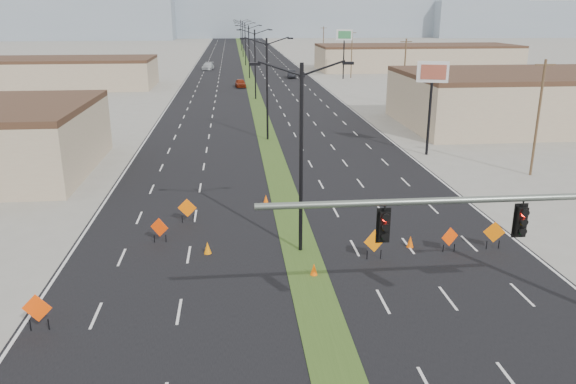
{
  "coord_description": "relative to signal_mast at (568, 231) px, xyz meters",
  "views": [
    {
      "loc": [
        -3.42,
        -15.83,
        12.33
      ],
      "look_at": [
        -0.63,
        12.51,
        3.2
      ],
      "focal_mm": 35.0,
      "sensor_mm": 36.0,
      "label": 1
    }
  ],
  "objects": [
    {
      "name": "streetlight_6",
      "position": [
        -8.56,
        178.0,
        0.63
      ],
      "size": [
        5.15,
        0.24,
        10.02
      ],
      "color": "black",
      "rests_on": "ground"
    },
    {
      "name": "cone_3",
      "position": [
        -9.93,
        18.28,
        -4.52
      ],
      "size": [
        0.39,
        0.39,
        0.55
      ],
      "primitive_type": "cone",
      "rotation": [
        0.0,
        0.0,
        0.18
      ],
      "color": "#F55A05",
      "rests_on": "ground"
    },
    {
      "name": "building_sw_far",
      "position": [
        -40.56,
        83.0,
        -2.54
      ],
      "size": [
        30.0,
        14.0,
        4.5
      ],
      "primitive_type": "cube",
      "color": "tan",
      "rests_on": "ground"
    },
    {
      "name": "median_strip",
      "position": [
        -8.56,
        98.0,
        -4.79
      ],
      "size": [
        2.0,
        400.0,
        0.04
      ],
      "primitive_type": "cube",
      "color": "#344D1B",
      "rests_on": "ground"
    },
    {
      "name": "mesa_center",
      "position": [
        31.44,
        298.0,
        9.21
      ],
      "size": [
        220.0,
        50.0,
        28.0
      ],
      "primitive_type": "cube",
      "color": "#8796A7",
      "rests_on": "ground"
    },
    {
      "name": "streetlight_4",
      "position": [
        -8.56,
        122.0,
        0.63
      ],
      "size": [
        5.15,
        0.24,
        10.02
      ],
      "color": "black",
      "rests_on": "ground"
    },
    {
      "name": "mesa_backdrop",
      "position": [
        -38.56,
        318.0,
        11.21
      ],
      "size": [
        140.0,
        50.0,
        32.0
      ],
      "primitive_type": "cube",
      "color": "#8796A7",
      "rests_on": "ground"
    },
    {
      "name": "streetlight_2",
      "position": [
        -8.56,
        66.0,
        0.63
      ],
      "size": [
        5.15,
        0.24,
        10.02
      ],
      "color": "black",
      "rests_on": "ground"
    },
    {
      "name": "pole_sign_east_near",
      "position": [
        5.44,
        30.35,
        1.91
      ],
      "size": [
        2.69,
        1.15,
        8.3
      ],
      "rotation": [
        0.0,
        0.0,
        -0.31
      ],
      "color": "black",
      "rests_on": "ground"
    },
    {
      "name": "pole_sign_east_far",
      "position": [
        9.56,
        91.3,
        2.77
      ],
      "size": [
        2.99,
        1.25,
        9.29
      ],
      "rotation": [
        0.0,
        0.0,
        -0.31
      ],
      "color": "black",
      "rests_on": "ground"
    },
    {
      "name": "building_se_far",
      "position": [
        29.44,
        108.0,
        -2.29
      ],
      "size": [
        44.0,
        16.0,
        5.0
      ],
      "primitive_type": "cube",
      "color": "tan",
      "rests_on": "ground"
    },
    {
      "name": "streetlight_5",
      "position": [
        -8.56,
        150.0,
        0.63
      ],
      "size": [
        5.15,
        0.24,
        10.02
      ],
      "color": "black",
      "rests_on": "ground"
    },
    {
      "name": "utility_pole_3",
      "position": [
        11.44,
        128.0,
        -0.12
      ],
      "size": [
        1.6,
        0.2,
        9.0
      ],
      "color": "#4C3823",
      "rests_on": "ground"
    },
    {
      "name": "construction_sign_3",
      "position": [
        -4.86,
        8.51,
        -3.81
      ],
      "size": [
        1.22,
        0.36,
        1.67
      ],
      "rotation": [
        0.0,
        0.0,
        0.26
      ],
      "color": "orange",
      "rests_on": "ground"
    },
    {
      "name": "cone_2",
      "position": [
        -2.5,
        9.85,
        -4.46
      ],
      "size": [
        0.49,
        0.49,
        0.66
      ],
      "primitive_type": "cone",
      "rotation": [
        0.0,
        0.0,
        -0.29
      ],
      "color": "#E65504",
      "rests_on": "ground"
    },
    {
      "name": "signal_mast",
      "position": [
        0.0,
        0.0,
        0.0
      ],
      "size": [
        16.3,
        0.6,
        8.0
      ],
      "color": "slate",
      "rests_on": "ground"
    },
    {
      "name": "cone_0",
      "position": [
        -13.55,
        10.07,
        -4.45
      ],
      "size": [
        0.51,
        0.51,
        0.68
      ],
      "primitive_type": "cone",
      "rotation": [
        0.0,
        0.0,
        0.3
      ],
      "color": "orange",
      "rests_on": "ground"
    },
    {
      "name": "car_mid",
      "position": [
        -0.2,
        94.05,
        -4.06
      ],
      "size": [
        2.1,
        4.6,
        1.46
      ],
      "primitive_type": "imported",
      "rotation": [
        0.0,
        0.0,
        -0.13
      ],
      "color": "black",
      "rests_on": "ground"
    },
    {
      "name": "construction_sign_0",
      "position": [
        -20.06,
        3.07,
        -3.83
      ],
      "size": [
        1.23,
        0.15,
        1.64
      ],
      "rotation": [
        0.0,
        0.0,
        -0.09
      ],
      "color": "#FA4405",
      "rests_on": "ground"
    },
    {
      "name": "construction_sign_4",
      "position": [
        1.92,
        9.19,
        -3.86
      ],
      "size": [
        1.19,
        0.22,
        1.59
      ],
      "rotation": [
        0.0,
        0.0,
        -0.15
      ],
      "color": "#DF6404",
      "rests_on": "ground"
    },
    {
      "name": "construction_sign_2",
      "position": [
        -14.94,
        14.9,
        -3.89
      ],
      "size": [
        1.15,
        0.2,
        1.55
      ],
      "rotation": [
        0.0,
        0.0,
        -0.14
      ],
      "color": "#FF6905",
      "rests_on": "ground"
    },
    {
      "name": "utility_pole_2",
      "position": [
        11.44,
        93.0,
        -0.12
      ],
      "size": [
        1.6,
        0.2,
        9.0
      ],
      "color": "#4C3823",
      "rests_on": "ground"
    },
    {
      "name": "cone_1",
      "position": [
        -8.26,
        6.91,
        -4.47
      ],
      "size": [
        0.42,
        0.42,
        0.65
      ],
      "primitive_type": "cone",
      "rotation": [
        0.0,
        0.0,
        0.09
      ],
      "color": "#FF5D05",
      "rests_on": "ground"
    },
    {
      "name": "car_left",
      "position": [
        -10.56,
        80.3,
        -4.09
      ],
      "size": [
        1.98,
        4.24,
        1.41
      ],
      "primitive_type": "imported",
      "rotation": [
        0.0,
        0.0,
        0.08
      ],
      "color": "maroon",
      "rests_on": "ground"
    },
    {
      "name": "streetlight_3",
      "position": [
        -8.56,
        94.0,
        0.63
      ],
      "size": [
        5.15,
        0.24,
        10.02
      ],
      "color": "black",
      "rests_on": "ground"
    },
    {
      "name": "building_se_near",
      "position": [
        25.44,
        43.0,
        -2.04
      ],
      "size": [
        36.0,
        18.0,
        5.5
      ],
      "primitive_type": "cube",
      "color": "tan",
      "rests_on": "ground"
    },
    {
      "name": "car_far",
      "position": [
        -17.32,
        112.52,
        -4.01
      ],
      "size": [
        2.79,
        5.6,
        1.56
      ],
      "primitive_type": "imported",
      "rotation": [
        0.0,
        0.0,
        -0.12
      ],
      "color": "#B2B8BC",
      "rests_on": "ground"
    },
    {
      "name": "streetlight_1",
      "position": [
        -8.56,
        38.0,
        0.63
      ],
      "size": [
        5.15,
        0.24,
        10.02
      ],
      "color": "black",
      "rests_on": "ground"
    },
    {
      "name": "construction_sign_5",
      "position": [
        -0.62,
        9.04,
        -3.97
      ],
      "size": [
        1.02,
        0.37,
        1.42
      ],
      "rotation": [
        0.0,
        0.0,
        0.31
      ],
      "color": "#FF4205",
      "rests_on": "ground"
    },
    {
      "name": "utility_pole_0",
      "position": [
        11.44,
        23.0,
        -0.12
      ],
      "size": [
        1.6,
        0.2,
        9.0
      ],
      "color": "#4C3823",
      "rests_on": "ground"
    },
    {
      "name": "construction_sign_1",
      "position": [
        -16.27,
        11.9,
        -3.94
      ],
      "size": [
        1.02,
        0.47,
        1.46
      ],
      "rotation": [
        0.0,
        0.0,
        -0.41
      ],
      "color": "#FB3D05",
      "rests_on": "ground"
    },
    {
      "name": "mesa_east",
      "position": [
        171.44,
        288.0,
        4.21
      ],
      "size": [
        160.0,
        50.0,
        18.0
      ],
      "primitive_type": "cube",
      "color": "#8796A7",
      "rests_on": "ground"
    },
    {
      "name": "utility_pole_1",
      "position": [
        11.44,
        58.0,
        -0.12
      ],
      "size": [
        1.6,
        0.2,
        9.0
      ],
      "color": "#4C3823",
      "rests_on": "ground"
    },
    {
      "name": "streetlight_0",
      "position": [
        -8.56,
        10.0,
        0.63
      ],
      "size": [
        5.15,
        0.24,
        10.02
      ],
      "color": "black",
      "rests_on": "ground"
    },
    {
      "name": "road_surface",
      "position": [
        -8.56,
        98.0,
        -4.79
      ],
      "size": [
        25.0,
        400.0,
        0.02
      ],
      "primitive_type": "cube",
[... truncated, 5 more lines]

